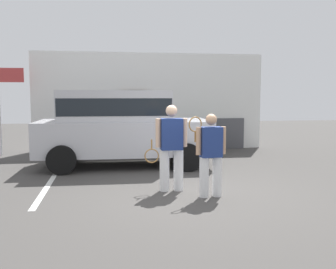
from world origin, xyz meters
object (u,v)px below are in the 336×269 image
tennis_player_man (171,147)px  flag_pole (5,94)px  parked_suv (121,124)px  potted_plant_by_porch (208,137)px  tennis_player_woman (211,154)px

tennis_player_man → flag_pole: size_ratio=0.61×
parked_suv → tennis_player_man: size_ratio=2.69×
potted_plant_by_porch → flag_pole: size_ratio=0.34×
tennis_player_woman → potted_plant_by_porch: size_ratio=1.65×
parked_suv → tennis_player_woman: (1.55, -3.46, -0.32)m
tennis_player_woman → flag_pole: flag_pole is taller
parked_suv → potted_plant_by_porch: parked_suv is taller
flag_pole → potted_plant_by_porch: bearing=-4.0°
potted_plant_by_porch → parked_suv: bearing=-146.2°
tennis_player_woman → potted_plant_by_porch: (1.45, 5.46, -0.30)m
parked_suv → flag_pole: 4.39m
parked_suv → potted_plant_by_porch: 3.66m
potted_plant_by_porch → tennis_player_woman: bearing=-104.8°
tennis_player_woman → flag_pole: (-5.09, 5.92, 1.15)m
tennis_player_woman → potted_plant_by_porch: tennis_player_woman is taller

